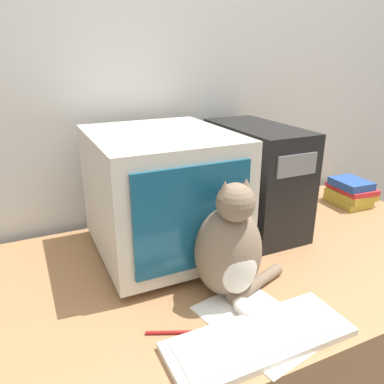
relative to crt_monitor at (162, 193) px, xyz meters
The scene contains 9 objects.
wall_back 0.51m from the crt_monitor, 55.03° to the left, with size 7.00×0.05×2.50m.
desk 0.66m from the crt_monitor, 32.97° to the right, with size 1.64×0.89×0.77m.
crt_monitor is the anchor object (origin of this frame).
computer_tower 0.39m from the crt_monitor, ahead, with size 0.22×0.45×0.39m.
keyboard 0.54m from the crt_monitor, 84.52° to the right, with size 0.45×0.16×0.02m.
cat 0.32m from the crt_monitor, 75.57° to the right, with size 0.29×0.23×0.35m.
book_stack 0.92m from the crt_monitor, ahead, with size 0.17×0.20×0.11m.
pen 0.46m from the crt_monitor, 106.89° to the right, with size 0.14×0.07×0.01m.
paper_sheet 0.50m from the crt_monitor, 79.50° to the right, with size 0.26×0.33×0.00m.
Camera 1 is at (-0.64, -0.46, 1.40)m, focal length 35.00 mm.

